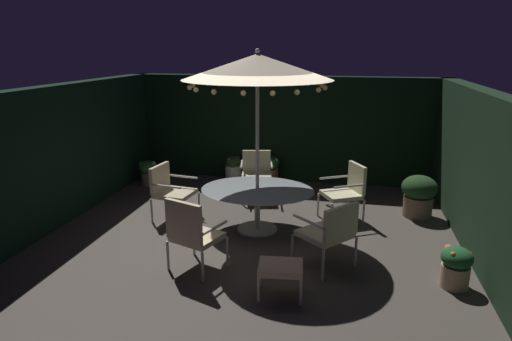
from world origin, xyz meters
TOP-DOWN VIEW (x-y plane):
  - ground_plane at (0.00, 0.00)m, footprint 6.89×6.61m
  - hedge_backdrop_rear at (0.00, 3.16)m, footprint 6.89×0.30m
  - hedge_backdrop_left at (-3.30, 0.00)m, footprint 0.30×6.61m
  - hedge_backdrop_right at (3.30, 0.00)m, footprint 0.30×6.61m
  - patio_dining_table at (0.05, 0.22)m, footprint 1.80×1.45m
  - patio_umbrella at (0.05, 0.22)m, footprint 2.25×2.25m
  - patio_chair_north at (-1.52, 0.43)m, footprint 0.70×0.69m
  - patio_chair_northeast at (-0.50, -1.27)m, footprint 0.77×0.73m
  - patio_chair_east at (1.25, -0.82)m, footprint 0.88×0.88m
  - patio_chair_southeast at (1.44, 0.99)m, footprint 0.81×0.79m
  - patio_chair_south at (-0.29, 1.77)m, footprint 0.72×0.72m
  - ottoman_footrest at (0.72, -1.62)m, footprint 0.56×0.46m
  - potted_plant_right_near at (-0.96, 2.55)m, footprint 0.35×0.35m
  - potted_plant_left_far at (2.67, 1.40)m, footprint 0.60×0.60m
  - potted_plant_left_near at (-0.20, 2.68)m, footprint 0.43×0.43m
  - potted_plant_back_left at (-2.71, 2.08)m, footprint 0.40×0.40m
  - potted_plant_back_right at (2.79, -0.97)m, footprint 0.38×0.38m

SIDE VIEW (x-z plane):
  - ground_plane at x=0.00m, z-range -0.02..0.00m
  - potted_plant_back_right at x=2.79m, z-range 0.02..0.54m
  - potted_plant_back_left at x=-2.71m, z-range 0.04..0.57m
  - potted_plant_right_near at x=-0.96m, z-range 0.00..0.61m
  - potted_plant_left_near at x=-0.20m, z-range 0.02..0.64m
  - ottoman_footrest at x=0.72m, z-range 0.15..0.56m
  - potted_plant_left_far at x=2.67m, z-range 0.03..0.77m
  - patio_chair_south at x=-0.29m, z-range 0.08..0.99m
  - patio_chair_north at x=-1.52m, z-range 0.07..1.00m
  - patio_chair_east at x=1.25m, z-range 0.08..1.01m
  - patio_chair_southeast at x=1.44m, z-range 0.07..1.03m
  - patio_chair_northeast at x=-0.50m, z-range 0.06..1.07m
  - patio_dining_table at x=0.05m, z-range 0.23..0.93m
  - hedge_backdrop_rear at x=0.00m, z-range 0.00..2.27m
  - hedge_backdrop_left at x=-3.30m, z-range 0.00..2.27m
  - hedge_backdrop_right at x=3.30m, z-range 0.00..2.27m
  - patio_umbrella at x=0.05m, z-range 1.15..4.00m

